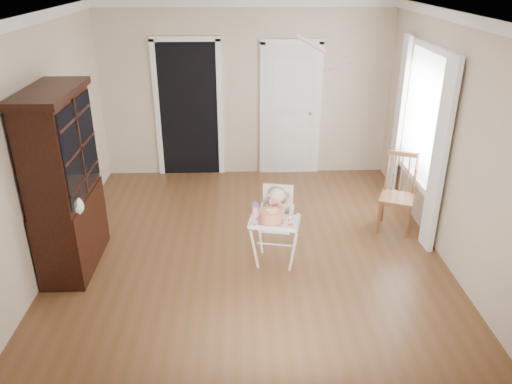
{
  "coord_description": "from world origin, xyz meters",
  "views": [
    {
      "loc": [
        -0.1,
        -5.19,
        3.15
      ],
      "look_at": [
        0.06,
        -0.36,
        0.93
      ],
      "focal_mm": 35.0,
      "sensor_mm": 36.0,
      "label": 1
    }
  ],
  "objects_px": {
    "high_chair": "(276,218)",
    "sippy_cup": "(255,210)",
    "china_cabinet": "(65,183)",
    "dining_chair": "(397,195)",
    "cake": "(271,216)"
  },
  "relations": [
    {
      "from": "sippy_cup",
      "to": "dining_chair",
      "type": "height_order",
      "value": "dining_chair"
    },
    {
      "from": "high_chair",
      "to": "dining_chair",
      "type": "relative_size",
      "value": 0.92
    },
    {
      "from": "china_cabinet",
      "to": "high_chair",
      "type": "bearing_deg",
      "value": -0.97
    },
    {
      "from": "high_chair",
      "to": "sippy_cup",
      "type": "distance_m",
      "value": 0.3
    },
    {
      "from": "high_chair",
      "to": "china_cabinet",
      "type": "bearing_deg",
      "value": -170.11
    },
    {
      "from": "dining_chair",
      "to": "high_chair",
      "type": "bearing_deg",
      "value": -131.51
    },
    {
      "from": "sippy_cup",
      "to": "cake",
      "type": "bearing_deg",
      "value": -39.69
    },
    {
      "from": "high_chair",
      "to": "sippy_cup",
      "type": "relative_size",
      "value": 4.67
    },
    {
      "from": "high_chair",
      "to": "dining_chair",
      "type": "height_order",
      "value": "dining_chair"
    },
    {
      "from": "high_chair",
      "to": "china_cabinet",
      "type": "relative_size",
      "value": 0.46
    },
    {
      "from": "high_chair",
      "to": "sippy_cup",
      "type": "xyz_separation_m",
      "value": [
        -0.23,
        -0.09,
        0.15
      ]
    },
    {
      "from": "cake",
      "to": "dining_chair",
      "type": "relative_size",
      "value": 0.29
    },
    {
      "from": "sippy_cup",
      "to": "dining_chair",
      "type": "distance_m",
      "value": 2.04
    },
    {
      "from": "sippy_cup",
      "to": "china_cabinet",
      "type": "bearing_deg",
      "value": 176.31
    },
    {
      "from": "china_cabinet",
      "to": "dining_chair",
      "type": "bearing_deg",
      "value": 10.48
    }
  ]
}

